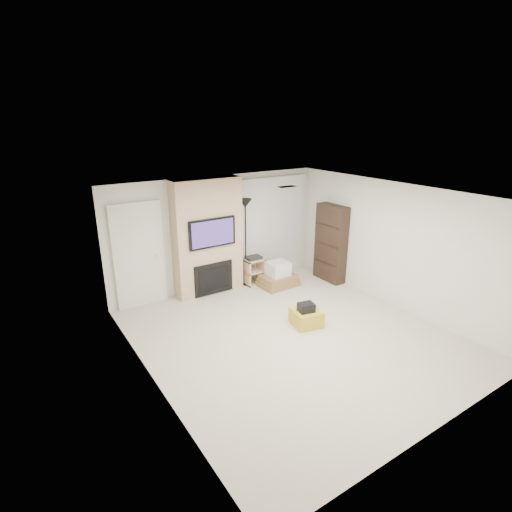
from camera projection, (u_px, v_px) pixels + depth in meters
floor at (293, 336)px, 7.08m from camera, size 5.00×5.50×0.00m
ceiling at (298, 196)px, 6.25m from camera, size 5.00×5.50×0.00m
wall_back at (218, 233)px, 8.84m from camera, size 5.00×0.00×2.50m
wall_front at (448, 344)px, 4.49m from camera, size 5.00×0.00×2.50m
wall_left at (150, 307)px, 5.37m from camera, size 0.00×5.50×2.50m
wall_right at (394, 245)px, 7.96m from camera, size 0.00×5.50×2.50m
hvac_vent at (287, 187)px, 7.09m from camera, size 0.35×0.18×0.01m
ottoman at (306, 317)px, 7.41m from camera, size 0.59×0.59×0.30m
black_bag at (306, 307)px, 7.29m from camera, size 0.32×0.27×0.16m
fireplace_wall at (208, 238)px, 8.50m from camera, size 1.50×0.47×2.50m
entry_door at (139, 256)px, 7.94m from camera, size 1.02×0.11×2.14m
vertical_blinds at (271, 223)px, 9.51m from camera, size 1.98×0.10×2.37m
floor_lamp at (245, 218)px, 8.80m from camera, size 0.29×0.29×1.99m
av_stand at (254, 269)px, 9.22m from camera, size 0.45×0.38×0.66m
box_stack at (278, 277)px, 9.12m from camera, size 0.87×0.67×0.57m
bookshelf at (331, 243)px, 9.25m from camera, size 0.30×0.80×1.80m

